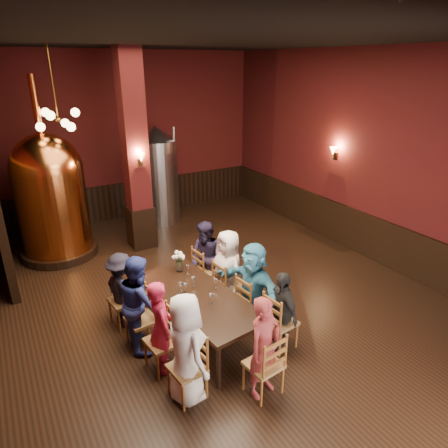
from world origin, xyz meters
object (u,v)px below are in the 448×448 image
dining_table (198,298)px  rose_vase (179,258)px  person_0 (186,349)px  person_2 (140,302)px  steel_vessel (158,175)px  person_1 (161,326)px  copper_kettle (51,195)px

dining_table → rose_vase: 0.92m
person_0 → person_2: 1.33m
person_0 → steel_vessel: (2.12, 6.21, 0.55)m
dining_table → steel_vessel: 5.35m
person_1 → steel_vessel: size_ratio=0.54×
person_1 → copper_kettle: copper_kettle is taller
dining_table → copper_kettle: size_ratio=0.63×
copper_kettle → rose_vase: (1.51, -3.42, -0.44)m
dining_table → person_2: 0.92m
dining_table → person_0: 1.32m
dining_table → steel_vessel: size_ratio=0.95×
person_2 → rose_vase: person_2 is taller
rose_vase → person_1: bearing=-124.4°
rose_vase → steel_vessel: bearing=72.8°
steel_vessel → rose_vase: (-1.32, -4.26, -0.32)m
person_0 → person_2: same height
person_2 → person_0: bearing=-164.2°
person_1 → person_2: person_2 is taller
person_0 → person_1: (-0.08, 0.67, -0.06)m
person_1 → rose_vase: size_ratio=3.73×
dining_table → rose_vase: rose_vase is taller
copper_kettle → steel_vessel: (2.83, 0.84, -0.13)m
person_2 → copper_kettle: bearing=17.1°
person_2 → copper_kettle: size_ratio=0.39×
person_0 → copper_kettle: copper_kettle is taller
person_0 → dining_table: bearing=-37.4°
person_1 → copper_kettle: (-0.63, 4.71, 0.73)m
person_1 → steel_vessel: steel_vessel is taller
dining_table → person_0: bearing=-130.4°
copper_kettle → rose_vase: copper_kettle is taller
dining_table → copper_kettle: copper_kettle is taller
steel_vessel → copper_kettle: bearing=-163.4°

